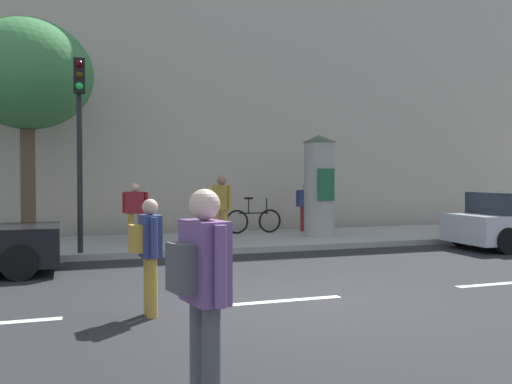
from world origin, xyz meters
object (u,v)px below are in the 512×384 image
at_px(traffic_light, 79,123).
at_px(pedestrian_with_bag, 222,204).
at_px(poster_column, 319,185).
at_px(bicycle_leaning, 254,220).
at_px(street_tree, 27,76).
at_px(pedestrian_near_pole, 148,247).
at_px(pedestrian_with_backpack, 306,203).
at_px(pedestrian_in_red_top, 135,208).
at_px(pedestrian_in_light_jacket, 202,281).

relative_size(traffic_light, pedestrian_with_bag, 2.48).
distance_m(poster_column, bicycle_leaning, 2.32).
bearing_deg(pedestrian_with_bag, street_tree, 159.50).
height_order(traffic_light, pedestrian_near_pole, traffic_light).
bearing_deg(pedestrian_with_backpack, pedestrian_in_red_top, -163.10).
xyz_separation_m(pedestrian_in_light_jacket, pedestrian_with_backpack, (6.14, 11.71, -0.01)).
bearing_deg(pedestrian_near_pole, pedestrian_with_bag, 66.18).
relative_size(traffic_light, pedestrian_near_pole, 2.77).
xyz_separation_m(pedestrian_near_pole, bicycle_leaning, (4.32, 8.41, -0.37)).
height_order(poster_column, street_tree, street_tree).
bearing_deg(pedestrian_with_backpack, bicycle_leaning, -177.31).
bearing_deg(pedestrian_with_backpack, poster_column, -100.27).
bearing_deg(pedestrian_with_bag, pedestrian_with_backpack, 35.51).
relative_size(street_tree, pedestrian_with_backpack, 3.78).
xyz_separation_m(traffic_light, bicycle_leaning, (5.05, 2.92, -2.49)).
bearing_deg(pedestrian_with_bag, poster_column, 17.00).
distance_m(street_tree, pedestrian_in_light_jacket, 11.64).
bearing_deg(bicycle_leaning, poster_column, -42.73).
relative_size(poster_column, pedestrian_in_light_jacket, 1.67).
xyz_separation_m(poster_column, pedestrian_in_red_top, (-5.20, -0.18, -0.57)).
bearing_deg(pedestrian_near_pole, pedestrian_with_backpack, 54.33).
height_order(pedestrian_with_backpack, pedestrian_in_red_top, pedestrian_in_red_top).
height_order(poster_column, pedestrian_near_pole, poster_column).
distance_m(pedestrian_near_pole, bicycle_leaning, 9.46).
distance_m(poster_column, pedestrian_with_bag, 3.33).
relative_size(poster_column, pedestrian_in_red_top, 1.89).
bearing_deg(poster_column, pedestrian_in_red_top, -178.00).
xyz_separation_m(pedestrian_near_pole, pedestrian_in_red_top, (0.63, 6.83, 0.14)).
relative_size(poster_column, street_tree, 0.51).
bearing_deg(pedestrian_in_light_jacket, pedestrian_with_backpack, 62.33).
bearing_deg(street_tree, pedestrian_with_backpack, 5.16).
bearing_deg(traffic_light, poster_column, 13.06).
xyz_separation_m(poster_column, pedestrian_near_pole, (-5.83, -7.01, -0.71)).
bearing_deg(pedestrian_in_red_top, pedestrian_with_bag, -20.99).
distance_m(pedestrian_near_pole, pedestrian_in_red_top, 6.86).
distance_m(poster_column, pedestrian_in_light_jacket, 11.81).
xyz_separation_m(street_tree, pedestrian_with_backpack, (8.03, 0.73, -3.37)).
distance_m(traffic_light, pedestrian_with_backpack, 7.72).
xyz_separation_m(pedestrian_with_backpack, pedestrian_in_red_top, (-5.47, -1.66, 0.02)).
distance_m(pedestrian_in_light_jacket, pedestrian_with_bag, 9.66).
distance_m(poster_column, pedestrian_with_backpack, 1.62).
bearing_deg(pedestrian_near_pole, traffic_light, 97.58).
xyz_separation_m(pedestrian_in_light_jacket, bicycle_leaning, (4.36, 11.63, -0.50)).
xyz_separation_m(pedestrian_in_red_top, bicycle_leaning, (3.69, 1.58, -0.51)).
height_order(pedestrian_in_light_jacket, pedestrian_with_backpack, pedestrian_in_light_jacket).
bearing_deg(pedestrian_with_bag, pedestrian_near_pole, -113.82).
xyz_separation_m(traffic_light, pedestrian_with_bag, (3.40, 0.56, -1.86)).
bearing_deg(pedestrian_with_backpack, pedestrian_with_bag, -144.49).
height_order(poster_column, pedestrian_in_red_top, poster_column).
distance_m(pedestrian_with_bag, bicycle_leaning, 2.95).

